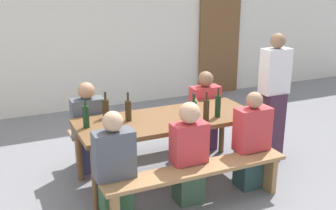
{
  "coord_description": "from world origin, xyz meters",
  "views": [
    {
      "loc": [
        -1.77,
        -3.89,
        2.24
      ],
      "look_at": [
        0.0,
        0.0,
        0.9
      ],
      "focal_mm": 42.61,
      "sensor_mm": 36.0,
      "label": 1
    }
  ],
  "objects_px": {
    "wooden_door": "(219,42)",
    "wine_bottle_2": "(218,106)",
    "wine_bottle_5": "(193,110)",
    "wine_bottle_4": "(128,110)",
    "wine_bottle_1": "(206,110)",
    "seated_guest_near_0": "(115,170)",
    "bench_far": "(145,129)",
    "wine_bottle_3": "(86,116)",
    "wine_glass_0": "(196,101)",
    "bench_near": "(198,176)",
    "seated_guest_far_1": "(205,113)",
    "seated_guest_far_0": "(89,130)",
    "tasting_table": "(168,124)",
    "seated_guest_near_1": "(189,155)",
    "wine_bottle_0": "(106,108)",
    "seated_guest_near_2": "(251,143)",
    "standing_host": "(273,100)",
    "wine_glass_1": "(118,125)"
  },
  "relations": [
    {
      "from": "wine_bottle_0",
      "to": "seated_guest_near_0",
      "type": "xyz_separation_m",
      "value": [
        -0.17,
        -0.86,
        -0.34
      ]
    },
    {
      "from": "wine_bottle_0",
      "to": "seated_guest_near_1",
      "type": "distance_m",
      "value": 1.11
    },
    {
      "from": "wooden_door",
      "to": "seated_guest_far_1",
      "type": "distance_m",
      "value": 3.0
    },
    {
      "from": "wine_bottle_4",
      "to": "seated_guest_near_1",
      "type": "xyz_separation_m",
      "value": [
        0.42,
        -0.66,
        -0.35
      ]
    },
    {
      "from": "bench_far",
      "to": "wine_bottle_4",
      "type": "relative_size",
      "value": 6.08
    },
    {
      "from": "bench_far",
      "to": "wine_bottle_5",
      "type": "height_order",
      "value": "wine_bottle_5"
    },
    {
      "from": "bench_far",
      "to": "seated_guest_far_1",
      "type": "distance_m",
      "value": 0.84
    },
    {
      "from": "wine_bottle_3",
      "to": "seated_guest_near_0",
      "type": "bearing_deg",
      "value": -80.91
    },
    {
      "from": "wine_bottle_2",
      "to": "wine_bottle_5",
      "type": "height_order",
      "value": "wine_bottle_2"
    },
    {
      "from": "wine_glass_0",
      "to": "seated_guest_near_0",
      "type": "relative_size",
      "value": 0.15
    },
    {
      "from": "wine_bottle_5",
      "to": "seated_guest_near_1",
      "type": "relative_size",
      "value": 0.27
    },
    {
      "from": "seated_guest_near_1",
      "to": "wine_bottle_3",
      "type": "bearing_deg",
      "value": 54.33
    },
    {
      "from": "wine_bottle_5",
      "to": "seated_guest_far_0",
      "type": "distance_m",
      "value": 1.3
    },
    {
      "from": "wine_glass_0",
      "to": "seated_guest_far_0",
      "type": "distance_m",
      "value": 1.33
    },
    {
      "from": "bench_near",
      "to": "seated_guest_near_1",
      "type": "distance_m",
      "value": 0.23
    },
    {
      "from": "bench_near",
      "to": "seated_guest_near_0",
      "type": "distance_m",
      "value": 0.85
    },
    {
      "from": "seated_guest_near_0",
      "to": "tasting_table",
      "type": "bearing_deg",
      "value": -54.97
    },
    {
      "from": "wine_bottle_5",
      "to": "wine_bottle_4",
      "type": "bearing_deg",
      "value": 159.81
    },
    {
      "from": "wine_bottle_2",
      "to": "wine_bottle_3",
      "type": "xyz_separation_m",
      "value": [
        -1.44,
        0.28,
        -0.01
      ]
    },
    {
      "from": "wine_glass_1",
      "to": "standing_host",
      "type": "distance_m",
      "value": 2.13
    },
    {
      "from": "wine_bottle_2",
      "to": "seated_guest_far_0",
      "type": "distance_m",
      "value": 1.57
    },
    {
      "from": "bench_far",
      "to": "wine_bottle_2",
      "type": "relative_size",
      "value": 5.79
    },
    {
      "from": "wooden_door",
      "to": "wine_glass_0",
      "type": "distance_m",
      "value": 3.59
    },
    {
      "from": "bench_near",
      "to": "wine_bottle_1",
      "type": "relative_size",
      "value": 5.91
    },
    {
      "from": "wine_bottle_0",
      "to": "wine_bottle_4",
      "type": "xyz_separation_m",
      "value": [
        0.2,
        -0.2,
        0.01
      ]
    },
    {
      "from": "wine_glass_0",
      "to": "standing_host",
      "type": "xyz_separation_m",
      "value": [
        1.04,
        -0.13,
        -0.08
      ]
    },
    {
      "from": "bench_near",
      "to": "wine_bottle_1",
      "type": "bearing_deg",
      "value": 52.92
    },
    {
      "from": "wine_bottle_2",
      "to": "seated_guest_near_2",
      "type": "relative_size",
      "value": 0.31
    },
    {
      "from": "seated_guest_near_2",
      "to": "standing_host",
      "type": "relative_size",
      "value": 0.68
    },
    {
      "from": "wine_bottle_1",
      "to": "seated_guest_near_2",
      "type": "height_order",
      "value": "seated_guest_near_2"
    },
    {
      "from": "seated_guest_near_1",
      "to": "standing_host",
      "type": "distance_m",
      "value": 1.58
    },
    {
      "from": "wine_bottle_2",
      "to": "wine_bottle_4",
      "type": "relative_size",
      "value": 1.05
    },
    {
      "from": "wine_bottle_2",
      "to": "seated_guest_far_0",
      "type": "xyz_separation_m",
      "value": [
        -1.31,
        0.78,
        -0.36
      ]
    },
    {
      "from": "bench_near",
      "to": "seated_guest_far_0",
      "type": "xyz_separation_m",
      "value": [
        -0.79,
        1.29,
        0.17
      ]
    },
    {
      "from": "wine_bottle_1",
      "to": "seated_guest_near_0",
      "type": "height_order",
      "value": "seated_guest_near_0"
    },
    {
      "from": "wine_bottle_4",
      "to": "seated_guest_near_2",
      "type": "distance_m",
      "value": 1.41
    },
    {
      "from": "wine_bottle_1",
      "to": "seated_guest_far_1",
      "type": "bearing_deg",
      "value": 60.93
    },
    {
      "from": "wine_bottle_1",
      "to": "wine_bottle_4",
      "type": "distance_m",
      "value": 0.86
    },
    {
      "from": "wine_bottle_0",
      "to": "wine_glass_0",
      "type": "bearing_deg",
      "value": -10.99
    },
    {
      "from": "seated_guest_near_1",
      "to": "seated_guest_far_1",
      "type": "distance_m",
      "value": 1.41
    },
    {
      "from": "wine_bottle_0",
      "to": "seated_guest_far_1",
      "type": "relative_size",
      "value": 0.28
    },
    {
      "from": "wooden_door",
      "to": "wine_bottle_4",
      "type": "bearing_deg",
      "value": -135.38
    },
    {
      "from": "bench_far",
      "to": "wine_bottle_3",
      "type": "xyz_separation_m",
      "value": [
        -0.92,
        -0.65,
        0.52
      ]
    },
    {
      "from": "seated_guest_near_1",
      "to": "standing_host",
      "type": "bearing_deg",
      "value": -70.19
    },
    {
      "from": "wine_bottle_3",
      "to": "seated_guest_near_2",
      "type": "xyz_separation_m",
      "value": [
        1.67,
        -0.64,
        -0.36
      ]
    },
    {
      "from": "wine_bottle_4",
      "to": "wine_bottle_5",
      "type": "relative_size",
      "value": 1.11
    },
    {
      "from": "tasting_table",
      "to": "wine_bottle_5",
      "type": "xyz_separation_m",
      "value": [
        0.24,
        -0.16,
        0.19
      ]
    },
    {
      "from": "wine_bottle_4",
      "to": "wine_glass_0",
      "type": "xyz_separation_m",
      "value": [
        0.84,
        -0.01,
        -0.0
      ]
    },
    {
      "from": "bench_near",
      "to": "seated_guest_far_1",
      "type": "distance_m",
      "value": 1.53
    },
    {
      "from": "wooden_door",
      "to": "wine_bottle_2",
      "type": "bearing_deg",
      "value": -121.66
    }
  ]
}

